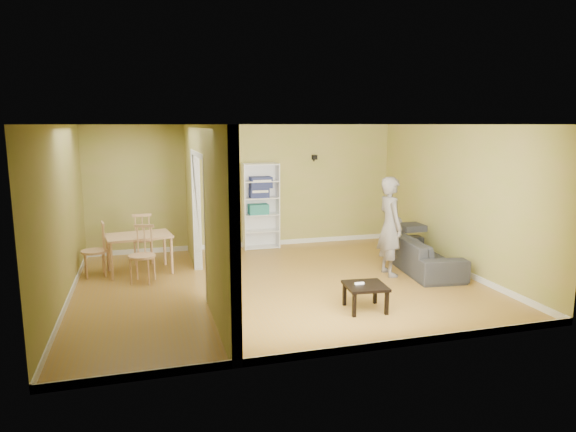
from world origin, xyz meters
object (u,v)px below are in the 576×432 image
object	(u,v)px
dining_table	(139,239)
chair_near	(142,254)
sofa	(422,248)
bookshelf	(260,206)
person	(391,218)
coffee_table	(365,288)
chair_left	(94,250)
chair_far	(143,238)

from	to	relation	value
dining_table	chair_near	world-z (taller)	chair_near
sofa	bookshelf	distance (m)	3.50
sofa	bookshelf	world-z (taller)	bookshelf
person	chair_near	xyz separation A→B (m)	(-4.16, 0.70, -0.53)
person	bookshelf	size ratio (longest dim) A/B	1.12
bookshelf	coffee_table	xyz separation A→B (m)	(0.59, -4.09, -0.58)
coffee_table	chair_left	xyz separation A→B (m)	(-3.83, 2.79, 0.16)
sofa	person	world-z (taller)	person
sofa	bookshelf	size ratio (longest dim) A/B	1.15
sofa	chair_far	distance (m)	5.20
bookshelf	chair_left	size ratio (longest dim) A/B	1.90
person	chair_near	world-z (taller)	person
sofa	person	xyz separation A→B (m)	(-0.71, -0.12, 0.62)
person	dining_table	world-z (taller)	person
sofa	coffee_table	xyz separation A→B (m)	(-1.84, -1.63, -0.08)
bookshelf	chair_near	distance (m)	3.11
sofa	person	bearing A→B (deg)	106.27
person	chair_left	xyz separation A→B (m)	(-4.96, 1.28, -0.54)
person	dining_table	bearing A→B (deg)	73.52
bookshelf	dining_table	xyz separation A→B (m)	(-2.49, -1.26, -0.29)
dining_table	chair_left	xyz separation A→B (m)	(-0.75, -0.03, -0.14)
bookshelf	dining_table	world-z (taller)	bookshelf
dining_table	chair_far	world-z (taller)	chair_far
sofa	dining_table	distance (m)	5.07
chair_left	bookshelf	bearing A→B (deg)	102.45
coffee_table	bookshelf	bearing A→B (deg)	98.24
person	chair_left	world-z (taller)	person
dining_table	chair_left	world-z (taller)	chair_left
chair_near	coffee_table	bearing A→B (deg)	-17.05
chair_near	sofa	bearing A→B (deg)	12.23
person	chair_left	size ratio (longest dim) A/B	2.14
sofa	coffee_table	world-z (taller)	sofa
sofa	coffee_table	bearing A→B (deg)	138.00
sofa	dining_table	bearing A→B (deg)	82.82
coffee_table	chair_far	size ratio (longest dim) A/B	0.57
coffee_table	chair_far	distance (m)	4.62
sofa	dining_table	size ratio (longest dim) A/B	1.89
dining_table	chair_far	size ratio (longest dim) A/B	1.12
chair_near	dining_table	bearing A→B (deg)	113.38
coffee_table	chair_near	xyz separation A→B (m)	(-3.03, 2.21, 0.16)
sofa	chair_left	world-z (taller)	chair_left
coffee_table	chair_near	world-z (taller)	chair_near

